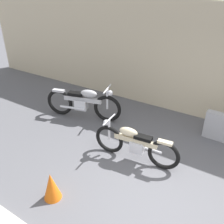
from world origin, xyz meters
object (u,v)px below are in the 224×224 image
traffic_cone (51,186)px  motorcycle_cream (135,144)px  stone_marker (218,126)px  motorcycle_silver (83,103)px

traffic_cone → motorcycle_cream: motorcycle_cream is taller
stone_marker → motorcycle_cream: bearing=-126.1°
traffic_cone → motorcycle_cream: 1.90m
traffic_cone → motorcycle_silver: motorcycle_silver is taller
motorcycle_cream → motorcycle_silver: bearing=-28.5°
stone_marker → motorcycle_silver: 3.56m
stone_marker → traffic_cone: size_ratio=1.28×
traffic_cone → motorcycle_silver: 2.99m
motorcycle_silver → motorcycle_cream: motorcycle_silver is taller
traffic_cone → motorcycle_cream: size_ratio=0.28×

